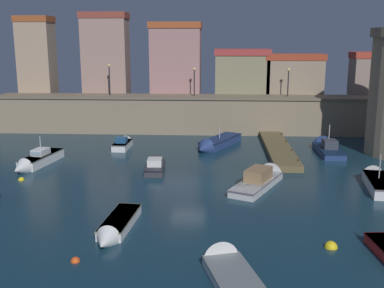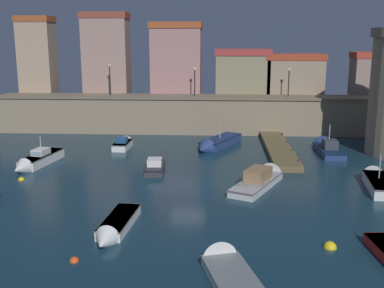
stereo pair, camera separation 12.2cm
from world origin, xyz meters
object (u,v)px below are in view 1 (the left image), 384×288
quay_lamp_1 (194,77)px  moored_boat_11 (228,269)px  quay_lamp_2 (288,77)px  mooring_buoy_0 (331,247)px  moored_boat_9 (156,164)px  mooring_buoy_1 (75,261)px  quay_lamp_0 (109,75)px  moored_boat_12 (376,180)px  moored_boat_3 (263,178)px  mooring_buoy_2 (21,180)px  moored_boat_0 (326,147)px  moored_boat_5 (124,143)px  moored_boat_4 (36,161)px  moored_boat_1 (215,143)px  moored_boat_8 (115,228)px

quay_lamp_1 → moored_boat_11: size_ratio=0.48×
quay_lamp_2 → mooring_buoy_0: 30.24m
moored_boat_9 → mooring_buoy_1: (-1.71, -16.50, -0.35)m
mooring_buoy_1 → moored_boat_9: bearing=84.1°
quay_lamp_1 → moored_boat_11: bearing=-84.6°
quay_lamp_0 → quay_lamp_2: 19.70m
moored_boat_9 → mooring_buoy_0: (10.76, -14.30, -0.35)m
quay_lamp_2 → quay_lamp_1: bearing=180.0°
quay_lamp_1 → moored_boat_12: (14.04, -18.94, -5.81)m
moored_boat_3 → mooring_buoy_2: (-17.93, -0.15, -0.41)m
moored_boat_0 → moored_boat_11: size_ratio=1.01×
mooring_buoy_2 → moored_boat_9: bearing=21.5°
quay_lamp_1 → moored_boat_5: (-6.47, -7.91, -5.80)m
moored_boat_11 → mooring_buoy_2: bearing=31.9°
moored_boat_3 → mooring_buoy_1: size_ratio=16.41×
moored_boat_0 → moored_boat_4: moored_boat_0 is taller
moored_boat_1 → moored_boat_5: bearing=-60.8°
mooring_buoy_0 → mooring_buoy_2: bearing=152.7°
mooring_buoy_0 → quay_lamp_2: bearing=86.3°
moored_boat_3 → quay_lamp_2: bearing=12.7°
quay_lamp_0 → moored_boat_12: size_ratio=0.53×
moored_boat_0 → quay_lamp_0: bearing=68.4°
moored_boat_9 → mooring_buoy_0: bearing=-146.1°
moored_boat_4 → moored_boat_5: moored_boat_4 is taller
moored_boat_0 → moored_boat_8: bearing=141.0°
moored_boat_1 → moored_boat_9: (-4.82, -7.73, -0.06)m
moored_boat_9 → moored_boat_11: size_ratio=0.76×
moored_boat_3 → moored_boat_1: bearing=42.7°
mooring_buoy_1 → moored_boat_5: bearing=95.7°
mooring_buoy_2 → moored_boat_5: bearing=63.5°
moored_boat_0 → moored_boat_12: 10.63m
quay_lamp_0 → moored_boat_11: quay_lamp_0 is taller
quay_lamp_1 → moored_boat_12: quay_lamp_1 is taller
quay_lamp_1 → moored_boat_8: 29.10m
moored_boat_9 → moored_boat_12: bearing=-105.7°
moored_boat_3 → moored_boat_5: 16.55m
moored_boat_1 → moored_boat_5: moored_boat_1 is taller
moored_boat_12 → moored_boat_4: bearing=89.1°
moored_boat_5 → moored_boat_9: bearing=-148.2°
moored_boat_8 → moored_boat_12: moored_boat_12 is taller
moored_boat_0 → moored_boat_3: bearing=146.0°
moored_boat_0 → moored_boat_9: bearing=113.4°
quay_lamp_0 → moored_boat_4: 16.51m
moored_boat_3 → moored_boat_12: moored_boat_12 is taller
moored_boat_0 → moored_boat_3: (-6.84, -10.50, 0.03)m
moored_boat_0 → moored_boat_1: 10.37m
moored_boat_9 → mooring_buoy_1: size_ratio=10.97×
moored_boat_11 → quay_lamp_2: bearing=-28.5°
moored_boat_0 → moored_boat_4: 26.02m
quay_lamp_0 → quay_lamp_1: size_ratio=1.11×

